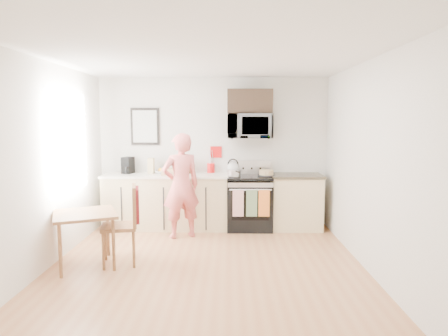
{
  "coord_description": "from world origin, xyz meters",
  "views": [
    {
      "loc": [
        0.28,
        -4.75,
        1.86
      ],
      "look_at": [
        0.21,
        1.0,
        1.17
      ],
      "focal_mm": 32.0,
      "sensor_mm": 36.0,
      "label": 1
    }
  ],
  "objects_px": {
    "person": "(181,186)",
    "cake": "(266,173)",
    "range": "(249,204)",
    "microwave": "(250,126)",
    "chair": "(130,214)",
    "dining_table": "(85,219)"
  },
  "relations": [
    {
      "from": "microwave",
      "to": "cake",
      "type": "relative_size",
      "value": 2.59
    },
    {
      "from": "microwave",
      "to": "person",
      "type": "xyz_separation_m",
      "value": [
        -1.11,
        -0.63,
        -0.93
      ]
    },
    {
      "from": "range",
      "to": "microwave",
      "type": "distance_m",
      "value": 1.33
    },
    {
      "from": "person",
      "to": "cake",
      "type": "distance_m",
      "value": 1.48
    },
    {
      "from": "chair",
      "to": "cake",
      "type": "xyz_separation_m",
      "value": [
        1.91,
        1.66,
        0.31
      ]
    },
    {
      "from": "range",
      "to": "dining_table",
      "type": "relative_size",
      "value": 1.37
    },
    {
      "from": "dining_table",
      "to": "chair",
      "type": "xyz_separation_m",
      "value": [
        0.55,
        0.11,
        0.05
      ]
    },
    {
      "from": "dining_table",
      "to": "chair",
      "type": "height_order",
      "value": "chair"
    },
    {
      "from": "range",
      "to": "dining_table",
      "type": "bearing_deg",
      "value": -140.24
    },
    {
      "from": "person",
      "to": "range",
      "type": "bearing_deg",
      "value": -179.02
    },
    {
      "from": "microwave",
      "to": "chair",
      "type": "height_order",
      "value": "microwave"
    },
    {
      "from": "person",
      "to": "cake",
      "type": "bearing_deg",
      "value": 174.7
    },
    {
      "from": "microwave",
      "to": "person",
      "type": "height_order",
      "value": "microwave"
    },
    {
      "from": "microwave",
      "to": "chair",
      "type": "bearing_deg",
      "value": -132.02
    },
    {
      "from": "dining_table",
      "to": "person",
      "type": "bearing_deg",
      "value": 50.25
    },
    {
      "from": "range",
      "to": "person",
      "type": "bearing_deg",
      "value": -154.62
    },
    {
      "from": "microwave",
      "to": "person",
      "type": "relative_size",
      "value": 0.46
    },
    {
      "from": "person",
      "to": "chair",
      "type": "distance_m",
      "value": 1.3
    },
    {
      "from": "range",
      "to": "chair",
      "type": "bearing_deg",
      "value": -133.72
    },
    {
      "from": "microwave",
      "to": "cake",
      "type": "height_order",
      "value": "microwave"
    },
    {
      "from": "microwave",
      "to": "chair",
      "type": "distance_m",
      "value": 2.67
    },
    {
      "from": "person",
      "to": "chair",
      "type": "xyz_separation_m",
      "value": [
        -0.52,
        -1.18,
        -0.17
      ]
    }
  ]
}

